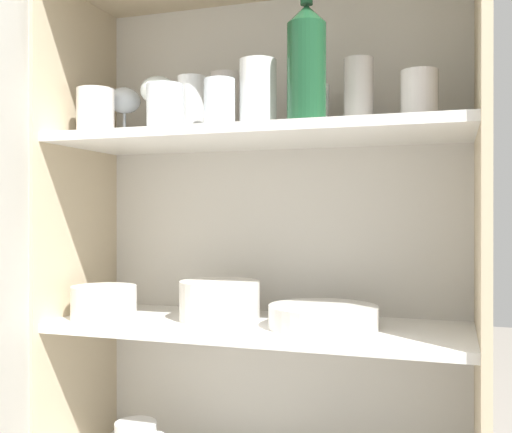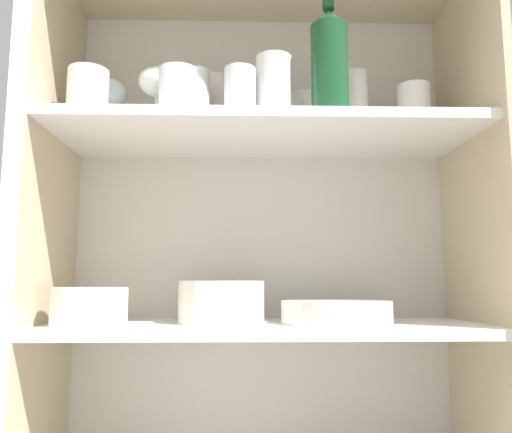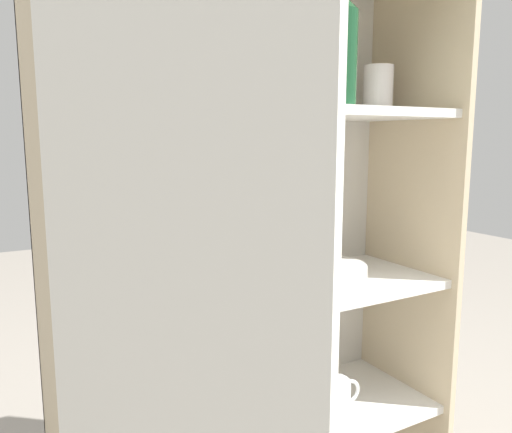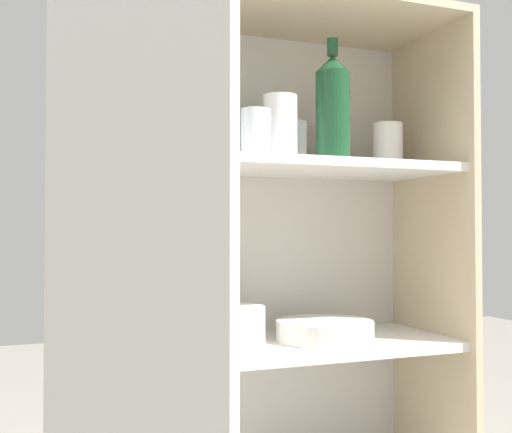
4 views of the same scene
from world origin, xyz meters
TOP-DOWN VIEW (x-y plane):
  - cupboard_back_panel at (0.00, 0.31)m, footprint 0.90×0.02m
  - cupboard_side_left at (-0.44, 0.15)m, footprint 0.02×0.34m
  - cupboard_side_right at (0.44, 0.15)m, footprint 0.02×0.34m
  - shelf_board_lower at (0.00, 0.15)m, footprint 0.86×0.30m
  - shelf_board_middle at (0.00, 0.15)m, footprint 0.86×0.30m
  - shelf_board_upper at (0.00, 0.15)m, footprint 0.86×0.30m
  - cupboard_door at (-0.35, -0.22)m, footprint 0.21×0.41m
  - tumbler_glass_0 at (0.20, 0.19)m, footprint 0.06×0.06m
  - tumbler_glass_1 at (-0.05, 0.06)m, footprint 0.06×0.06m
  - tumbler_glass_2 at (-0.15, 0.14)m, footprint 0.06×0.06m
  - tumbler_glass_3 at (-0.35, 0.09)m, footprint 0.08×0.08m
  - tumbler_glass_4 at (0.02, 0.10)m, footprint 0.07×0.07m
  - tumbler_glass_5 at (-0.10, 0.23)m, footprint 0.07×0.07m
  - tumbler_glass_6 at (-0.17, 0.06)m, footprint 0.08×0.08m
  - tumbler_glass_7 at (0.33, 0.16)m, footprint 0.07×0.07m
  - tumbler_glass_8 at (0.10, 0.22)m, footprint 0.08×0.08m
  - wine_glass_0 at (-0.34, 0.18)m, footprint 0.08×0.08m
  - wine_glass_1 at (-0.23, 0.14)m, footprint 0.08×0.08m
  - wine_bottle at (0.13, 0.06)m, footprint 0.07×0.07m
  - plate_stack_white at (0.14, 0.14)m, footprint 0.22×0.22m
  - mixing_bowl_large at (-0.09, 0.15)m, footprint 0.17×0.17m
  - serving_bowl_small at (-0.33, 0.09)m, footprint 0.14×0.14m
  - coffee_mug_primary at (0.16, 0.10)m, footprint 0.13×0.09m

SIDE VIEW (x-z plane):
  - shelf_board_lower at x=0.00m, z-range 0.31..0.33m
  - coffee_mug_primary at x=0.16m, z-range 0.33..0.42m
  - shelf_board_middle at x=0.00m, z-range 0.63..0.65m
  - plate_stack_white at x=0.14m, z-range 0.65..0.70m
  - serving_bowl_small at x=-0.33m, z-range 0.65..0.73m
  - cupboard_back_panel at x=0.00m, z-range 0.00..1.38m
  - cupboard_side_left at x=-0.44m, z-range 0.00..1.38m
  - cupboard_side_right at x=0.44m, z-range 0.00..1.38m
  - cupboard_door at x=-0.35m, z-range 0.00..1.38m
  - mixing_bowl_large at x=-0.09m, z-range 0.65..0.74m
  - shelf_board_upper at x=0.00m, z-range 1.03..1.05m
  - tumbler_glass_6 at x=-0.17m, z-range 1.05..1.14m
  - tumbler_glass_1 at x=-0.05m, z-range 1.05..1.15m
  - tumbler_glass_3 at x=-0.35m, z-range 1.05..1.15m
  - tumbler_glass_8 at x=0.10m, z-range 1.05..1.16m
  - tumbler_glass_7 at x=0.33m, z-range 1.05..1.16m
  - tumbler_glass_2 at x=-0.15m, z-range 1.05..1.17m
  - tumbler_glass_4 at x=0.02m, z-range 1.05..1.19m
  - tumbler_glass_0 at x=0.20m, z-range 1.05..1.20m
  - tumbler_glass_5 at x=-0.10m, z-range 1.05..1.20m
  - wine_glass_0 at x=-0.34m, z-range 1.07..1.20m
  - wine_glass_1 at x=-0.23m, z-range 1.08..1.21m
  - wine_bottle at x=0.13m, z-range 1.03..1.29m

